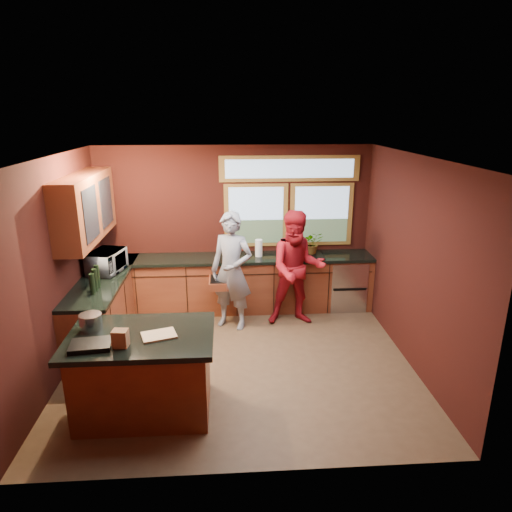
{
  "coord_description": "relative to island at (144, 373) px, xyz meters",
  "views": [
    {
      "loc": [
        -0.15,
        -5.43,
        3.21
      ],
      "look_at": [
        0.24,
        0.4,
        1.35
      ],
      "focal_mm": 32.0,
      "sensor_mm": 36.0,
      "label": 1
    }
  ],
  "objects": [
    {
      "name": "person_red",
      "position": [
        2.01,
        2.11,
        0.42
      ],
      "size": [
        0.89,
        0.7,
        1.81
      ],
      "primitive_type": "imported",
      "rotation": [
        0.0,
        0.0,
        -0.01
      ],
      "color": "maroon",
      "rests_on": "floor"
    },
    {
      "name": "room_shell",
      "position": [
        0.49,
        1.32,
        1.32
      ],
      "size": [
        4.52,
        4.02,
        2.71
      ],
      "color": "black",
      "rests_on": "ground"
    },
    {
      "name": "paper_towel",
      "position": [
        1.46,
        2.69,
        0.59
      ],
      "size": [
        0.12,
        0.12,
        0.28
      ],
      "primitive_type": "cylinder",
      "color": "white",
      "rests_on": "back_counter"
    },
    {
      "name": "island",
      "position": [
        0.0,
        0.0,
        0.0
      ],
      "size": [
        1.55,
        1.05,
        0.95
      ],
      "color": "#5E2516",
      "rests_on": "floor"
    },
    {
      "name": "black_tray",
      "position": [
        -0.45,
        -0.25,
        0.49
      ],
      "size": [
        0.43,
        0.33,
        0.05
      ],
      "primitive_type": "cube",
      "rotation": [
        0.0,
        0.0,
        0.12
      ],
      "color": "black",
      "rests_on": "island"
    },
    {
      "name": "microwave",
      "position": [
        -0.84,
        2.06,
        0.62
      ],
      "size": [
        0.53,
        0.67,
        0.33
      ],
      "primitive_type": "imported",
      "rotation": [
        0.0,
        0.0,
        1.34
      ],
      "color": "#999999",
      "rests_on": "left_counter"
    },
    {
      "name": "back_counter",
      "position": [
        1.28,
        2.69,
        -0.01
      ],
      "size": [
        4.5,
        0.64,
        0.93
      ],
      "color": "#5E2516",
      "rests_on": "floor"
    },
    {
      "name": "cutting_board",
      "position": [
        0.2,
        -0.05,
        0.48
      ],
      "size": [
        0.41,
        0.35,
        0.02
      ],
      "primitive_type": "cube",
      "rotation": [
        0.0,
        0.0,
        0.31
      ],
      "color": "tan",
      "rests_on": "island"
    },
    {
      "name": "paper_bag",
      "position": [
        -0.15,
        -0.25,
        0.56
      ],
      "size": [
        0.16,
        0.14,
        0.18
      ],
      "primitive_type": "cube",
      "rotation": [
        0.0,
        0.0,
        -0.11
      ],
      "color": "brown",
      "rests_on": "island"
    },
    {
      "name": "potted_plant",
      "position": [
        2.35,
        2.74,
        0.65
      ],
      "size": [
        0.35,
        0.3,
        0.39
      ],
      "primitive_type": "imported",
      "color": "#999999",
      "rests_on": "back_counter"
    },
    {
      "name": "floor",
      "position": [
        1.08,
        0.99,
        -0.48
      ],
      "size": [
        4.5,
        4.5,
        0.0
      ],
      "primitive_type": "plane",
      "color": "brown",
      "rests_on": "ground"
    },
    {
      "name": "person_grey",
      "position": [
        1.0,
        2.05,
        0.43
      ],
      "size": [
        0.78,
        0.67,
        1.81
      ],
      "primitive_type": "imported",
      "rotation": [
        0.0,
        0.0,
        -0.43
      ],
      "color": "slate",
      "rests_on": "floor"
    },
    {
      "name": "stock_pot",
      "position": [
        -0.55,
        0.15,
        0.56
      ],
      "size": [
        0.24,
        0.24,
        0.18
      ],
      "primitive_type": "cylinder",
      "color": "#A6A7AB",
      "rests_on": "island"
    },
    {
      "name": "left_counter",
      "position": [
        -0.87,
        1.84,
        -0.01
      ],
      "size": [
        0.64,
        2.3,
        0.93
      ],
      "color": "#5E2516",
      "rests_on": "floor"
    }
  ]
}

